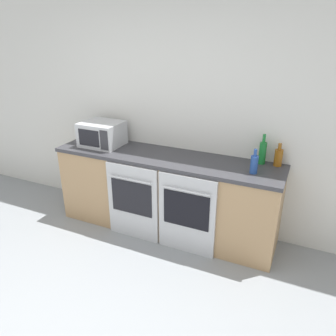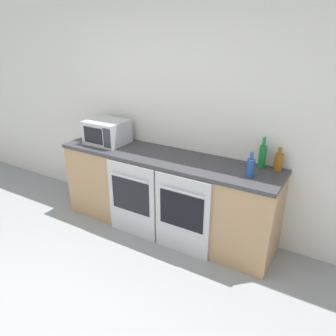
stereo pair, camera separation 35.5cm
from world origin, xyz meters
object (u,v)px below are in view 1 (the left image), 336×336
Objects in this scene: bottle_blue at (254,164)px; oven_left at (132,202)px; bottle_amber at (278,157)px; bottle_green at (263,152)px; oven_right at (186,215)px; microwave at (102,134)px.

oven_left is at bearing -168.71° from bottle_blue.
oven_left is at bearing -159.17° from bottle_amber.
bottle_green is at bearing 22.90° from oven_left.
microwave is at bearing 164.65° from oven_right.
oven_left is 1.34m from bottle_blue.
bottle_blue is 0.78× the size of bottle_green.
bottle_amber is 0.75× the size of bottle_green.
bottle_blue is at bearing -122.38° from bottle_amber.
microwave reaches higher than bottle_amber.
oven_left is at bearing -29.97° from microwave.
oven_right is 3.60× the size of bottle_blue.
bottle_blue is (1.20, 0.24, 0.56)m from oven_left.
bottle_amber is (1.38, 0.52, 0.56)m from oven_left.
microwave is 1.46× the size of bottle_green.
bottle_blue is at bearing 11.29° from oven_left.
microwave is 1.80m from bottle_green.
oven_right is at bearing 0.00° from oven_left.
bottle_green is (-0.16, -0.01, 0.03)m from bottle_amber.
oven_left and oven_right have the same top height.
oven_right is at bearing -145.10° from bottle_amber.
bottle_blue is (0.57, 0.24, 0.56)m from oven_right.
oven_left is 0.89m from microwave.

